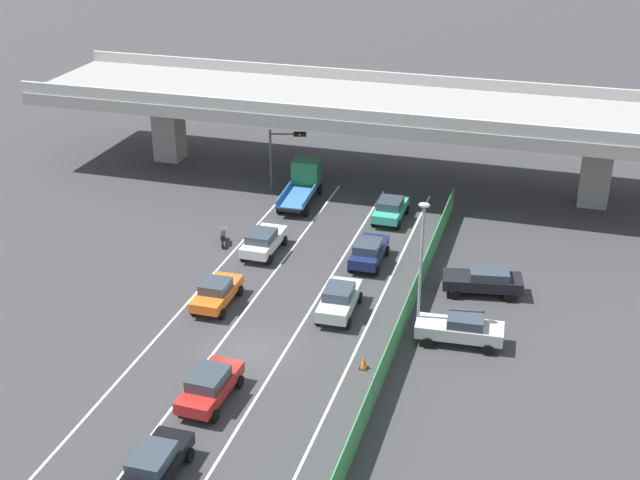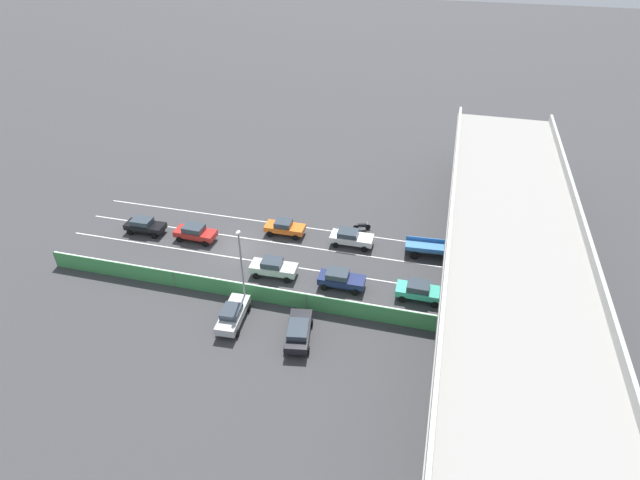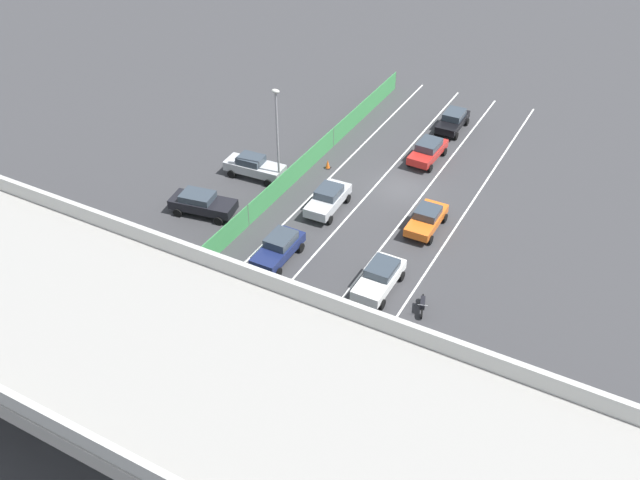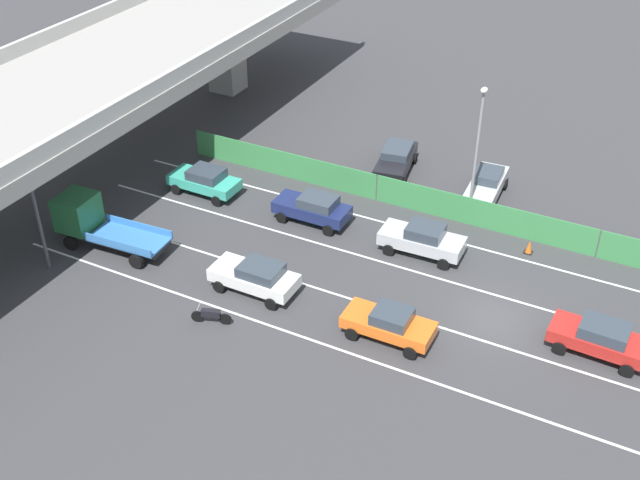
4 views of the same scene
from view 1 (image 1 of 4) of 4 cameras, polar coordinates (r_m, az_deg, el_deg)
name	(u,v)px [view 1 (image 1 of 4)]	position (r m, az deg, el deg)	size (l,w,h in m)	color
ground_plane	(251,350)	(45.96, -4.65, -7.34)	(300.00, 300.00, 0.00)	#38383A
lane_line_left_edge	(183,307)	(50.32, -9.15, -4.49)	(0.14, 42.22, 0.01)	silver
lane_line_mid_left	(241,316)	(49.00, -5.32, -5.12)	(0.14, 42.22, 0.01)	silver
lane_line_mid_right	(301,326)	(47.92, -1.30, -5.77)	(0.14, 42.22, 0.01)	silver
lane_line_right_edge	(363,335)	(47.08, 2.89, -6.41)	(0.14, 42.22, 0.01)	silver
elevated_overpass	(369,109)	(66.55, 3.32, 8.75)	(53.97, 11.52, 7.42)	gray
green_fence	(400,328)	(46.29, 5.39, -5.87)	(0.10, 38.32, 1.70)	#3D8E4C
car_hatchback_white	(263,241)	(55.77, -3.83, -0.04)	(2.06, 4.41, 1.65)	silver
car_sedan_black	(155,463)	(37.66, -11.01, -14.48)	(2.01, 4.30, 1.62)	black
car_sedan_silver	(339,299)	(48.66, 1.30, -3.97)	(2.13, 4.53, 1.74)	#B7BABC
car_taxi_orange	(217,292)	(49.87, -6.95, -3.48)	(2.01, 4.24, 1.61)	orange
car_taxi_teal	(391,208)	(60.79, 4.75, 2.13)	(2.08, 4.30, 1.64)	teal
car_sedan_red	(210,385)	(41.83, -7.40, -9.62)	(2.10, 4.40, 1.67)	red
car_sedan_navy	(369,251)	(54.32, 3.29, -0.73)	(2.00, 4.33, 1.70)	navy
flatbed_truck_blue	(304,180)	(64.34, -1.09, 4.02)	(2.60, 6.31, 2.74)	black
motorcycle	(223,238)	(57.53, -6.51, 0.17)	(0.84, 1.88, 0.93)	black
parked_wagon_silver	(461,328)	(46.49, 9.40, -5.87)	(4.79, 2.19, 1.72)	#B2B5B7
parked_sedan_dark	(484,280)	(51.65, 10.92, -2.65)	(4.93, 2.69, 1.63)	black
traffic_light	(283,148)	(65.02, -2.49, 6.17)	(2.78, 0.91, 4.88)	#47474C
street_lamp	(421,258)	(45.11, 6.81, -1.21)	(0.60, 0.36, 7.89)	gray
traffic_cone	(364,362)	(44.21, 2.96, -8.20)	(0.47, 0.47, 0.74)	orange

